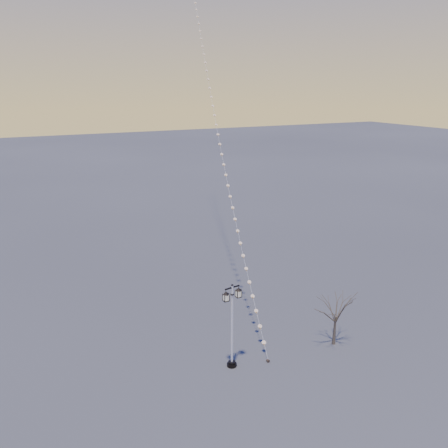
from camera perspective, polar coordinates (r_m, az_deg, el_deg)
ground at (r=30.86m, az=4.56°, el=-16.68°), size 300.00×300.00×0.00m
street_lamp at (r=28.93m, az=1.00°, el=-11.92°), size 1.41×0.64×5.60m
bare_tree at (r=32.35m, az=13.60°, el=-10.15°), size 2.26×2.26×3.75m
kite_train at (r=45.54m, az=-0.64°, el=12.96°), size 12.08×38.69×28.16m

